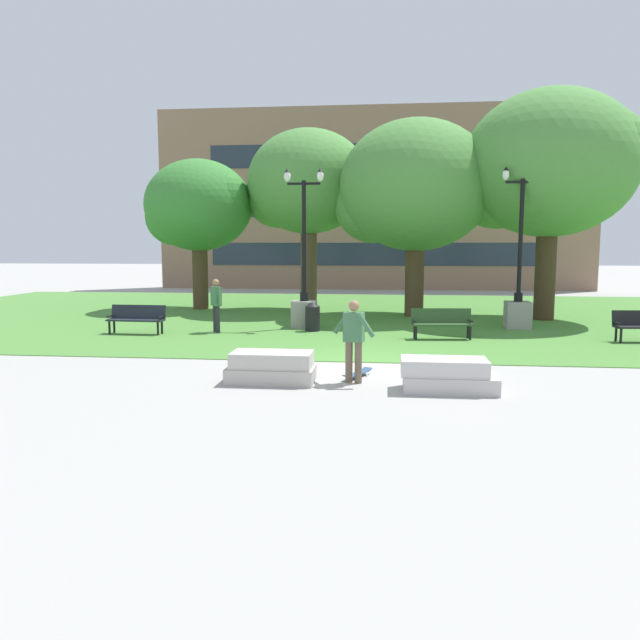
{
  "coord_description": "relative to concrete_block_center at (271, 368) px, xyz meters",
  "views": [
    {
      "loc": [
        0.71,
        -14.79,
        2.86
      ],
      "look_at": [
        -0.77,
        -1.4,
        1.2
      ],
      "focal_mm": 35.0,
      "sensor_mm": 36.0,
      "label": 1
    }
  ],
  "objects": [
    {
      "name": "concrete_block_left",
      "position": [
        3.54,
        -0.38,
        0.0
      ],
      "size": [
        1.85,
        0.9,
        0.64
      ],
      "color": "#BCB7B2",
      "rests_on": "ground"
    },
    {
      "name": "concrete_block_center",
      "position": [
        0.0,
        0.0,
        0.0
      ],
      "size": [
        1.8,
        0.9,
        0.64
      ],
      "color": "#B2ADA3",
      "rests_on": "ground"
    },
    {
      "name": "building_facade_distant",
      "position": [
        1.35,
        26.83,
        5.27
      ],
      "size": [
        26.94,
        1.03,
        11.16
      ],
      "color": "#8E6B56",
      "rests_on": "ground"
    },
    {
      "name": "tree_near_right",
      "position": [
        -5.82,
        13.91,
        4.1
      ],
      "size": [
        4.81,
        4.58,
        6.41
      ],
      "color": "#4C3823",
      "rests_on": "grass_lawn"
    },
    {
      "name": "tree_far_left",
      "position": [
        -1.07,
        13.96,
        5.04
      ],
      "size": [
        5.36,
        5.11,
        7.59
      ],
      "color": "brown",
      "rests_on": "grass_lawn"
    },
    {
      "name": "person_skateboarder",
      "position": [
        1.69,
        0.15,
        0.66
      ],
      "size": [
        0.91,
        0.61,
        1.71
      ],
      "color": "brown",
      "rests_on": "ground"
    },
    {
      "name": "tree_near_left",
      "position": [
        3.31,
        12.19,
        4.69
      ],
      "size": [
        6.19,
        5.9,
        7.56
      ],
      "color": "#4C3823",
      "rests_on": "grass_lawn"
    },
    {
      "name": "grass_lawn",
      "position": [
        1.67,
        12.34,
        -0.3
      ],
      "size": [
        40.0,
        20.0,
        0.02
      ],
      "primitive_type": "cube",
      "color": "#4C8438",
      "rests_on": "ground"
    },
    {
      "name": "ground_plane",
      "position": [
        1.67,
        2.34,
        -0.31
      ],
      "size": [
        140.0,
        140.0,
        0.0
      ],
      "primitive_type": "plane",
      "color": "#A3A09B"
    },
    {
      "name": "park_bench_near_left",
      "position": [
        -5.52,
        6.33,
        0.23
      ],
      "size": [
        1.82,
        0.59,
        0.9
      ],
      "color": "#1E232D",
      "rests_on": "grass_lawn"
    },
    {
      "name": "person_bystander_near_lawn",
      "position": [
        -3.1,
        6.91,
        0.68
      ],
      "size": [
        0.49,
        0.55,
        1.71
      ],
      "color": "#28282D",
      "rests_on": "grass_lawn"
    },
    {
      "name": "lamp_post_left",
      "position": [
        -0.45,
        8.37,
        0.78
      ],
      "size": [
        1.32,
        0.8,
        5.3
      ],
      "color": "gray",
      "rests_on": "grass_lawn"
    },
    {
      "name": "skateboard",
      "position": [
        1.75,
        0.68,
        -0.22
      ],
      "size": [
        0.61,
        1.01,
        0.14
      ],
      "color": "#2D4C75",
      "rests_on": "ground"
    },
    {
      "name": "park_bench_near_right",
      "position": [
        3.98,
        6.3,
        0.23
      ],
      "size": [
        1.84,
        0.7,
        0.9
      ],
      "color": "#284723",
      "rests_on": "grass_lawn"
    },
    {
      "name": "trash_bin",
      "position": [
        -0.07,
        7.55,
        0.2
      ],
      "size": [
        0.49,
        0.49,
        0.96
      ],
      "color": "black",
      "rests_on": "grass_lawn"
    },
    {
      "name": "lamp_post_center",
      "position": [
        6.71,
        8.94,
        0.79
      ],
      "size": [
        1.32,
        0.8,
        5.34
      ],
      "color": "gray",
      "rests_on": "grass_lawn"
    },
    {
      "name": "tree_far_right",
      "position": [
        8.1,
        11.56,
        5.36
      ],
      "size": [
        6.58,
        6.27,
        8.39
      ],
      "color": "#42301E",
      "rests_on": "grass_lawn"
    }
  ]
}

